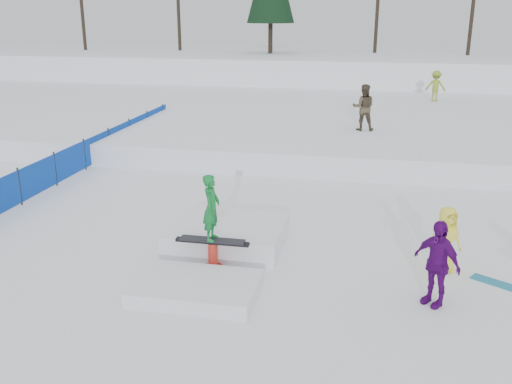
% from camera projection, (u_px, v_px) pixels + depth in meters
% --- Properties ---
extents(ground, '(120.00, 120.00, 0.00)m').
position_uv_depth(ground, '(215.00, 266.00, 12.41)').
color(ground, white).
extents(snow_berm, '(60.00, 14.00, 2.40)m').
position_uv_depth(snow_berm, '(330.00, 70.00, 39.99)').
color(snow_berm, white).
rests_on(snow_berm, ground).
extents(snow_midrise, '(50.00, 18.00, 0.80)m').
position_uv_depth(snow_midrise, '(305.00, 117.00, 27.19)').
color(snow_midrise, white).
rests_on(snow_midrise, ground).
extents(safety_fence, '(0.05, 16.00, 1.10)m').
position_uv_depth(safety_fence, '(85.00, 154.00, 19.65)').
color(safety_fence, '#0A39A1').
rests_on(safety_fence, ground).
extents(walker_olive, '(0.91, 0.73, 1.79)m').
position_uv_depth(walker_olive, '(364.00, 107.00, 22.06)').
color(walker_olive, '#443A28').
rests_on(walker_olive, snow_midrise).
extents(walker_ygreen, '(1.08, 0.73, 1.54)m').
position_uv_depth(walker_ygreen, '(436.00, 86.00, 29.03)').
color(walker_ygreen, olive).
rests_on(walker_ygreen, snow_midrise).
extents(spectator_purple, '(1.01, 0.96, 1.68)m').
position_uv_depth(spectator_purple, '(436.00, 263.00, 10.59)').
color(spectator_purple, '#4F0869').
rests_on(spectator_purple, ground).
extents(spectator_yellow, '(0.84, 0.74, 1.44)m').
position_uv_depth(spectator_yellow, '(446.00, 239.00, 11.99)').
color(spectator_yellow, yellow).
rests_on(spectator_yellow, ground).
extents(loose_board_teal, '(1.34, 0.97, 0.03)m').
position_uv_depth(loose_board_teal, '(506.00, 286.00, 11.48)').
color(loose_board_teal, '#1D6F91').
rests_on(loose_board_teal, ground).
extents(jib_rail_feature, '(2.60, 4.40, 2.11)m').
position_uv_depth(jib_rail_feature, '(220.00, 245.00, 12.73)').
color(jib_rail_feature, white).
rests_on(jib_rail_feature, ground).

